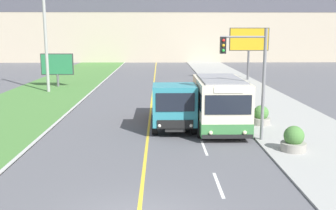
{
  "coord_description": "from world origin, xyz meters",
  "views": [
    {
      "loc": [
        0.65,
        -10.15,
        5.43
      ],
      "look_at": [
        1.1,
        11.44,
        1.4
      ],
      "focal_mm": 42.0,
      "sensor_mm": 36.0,
      "label": 1
    }
  ],
  "objects": [
    {
      "name": "lane_marking_centre",
      "position": [
        0.32,
        1.45,
        0.0
      ],
      "size": [
        2.88,
        140.0,
        0.01
      ],
      "color": "gold",
      "rests_on": "ground_plane"
    },
    {
      "name": "city_bus",
      "position": [
        3.96,
        11.11,
        1.49
      ],
      "size": [
        2.72,
        5.5,
        2.95
      ],
      "color": "beige",
      "rests_on": "ground_plane"
    },
    {
      "name": "dump_truck",
      "position": [
        1.43,
        11.53,
        1.31
      ],
      "size": [
        2.43,
        6.8,
        2.65
      ],
      "color": "black",
      "rests_on": "ground_plane"
    },
    {
      "name": "utility_pole_far",
      "position": [
        -9.6,
        25.79,
        5.64
      ],
      "size": [
        1.8,
        0.28,
        11.17
      ],
      "color": "#9E9E99",
      "rests_on": "ground_plane"
    },
    {
      "name": "traffic_light_mast",
      "position": [
        5.09,
        8.92,
        3.57
      ],
      "size": [
        2.28,
        0.32,
        5.59
      ],
      "color": "slate",
      "rests_on": "ground_plane"
    },
    {
      "name": "billboard_large",
      "position": [
        10.69,
        34.27,
        4.4
      ],
      "size": [
        4.44,
        0.24,
        5.89
      ],
      "color": "#59595B",
      "rests_on": "ground_plane"
    },
    {
      "name": "billboard_small",
      "position": [
        -9.59,
        29.24,
        2.18
      ],
      "size": [
        3.21,
        0.24,
        3.32
      ],
      "color": "#59595B",
      "rests_on": "ground_plane"
    },
    {
      "name": "planter_round_near",
      "position": [
        6.74,
        7.0,
        0.58
      ],
      "size": [
        1.15,
        1.15,
        1.16
      ],
      "color": "gray",
      "rests_on": "sidewalk_right"
    },
    {
      "name": "planter_round_second",
      "position": [
        6.57,
        12.22,
        0.57
      ],
      "size": [
        1.1,
        1.1,
        1.13
      ],
      "color": "gray",
      "rests_on": "sidewalk_right"
    },
    {
      "name": "planter_round_third",
      "position": [
        6.79,
        17.45,
        0.61
      ],
      "size": [
        1.22,
        1.22,
        1.23
      ],
      "color": "gray",
      "rests_on": "sidewalk_right"
    },
    {
      "name": "planter_round_far",
      "position": [
        6.69,
        22.68,
        0.6
      ],
      "size": [
        1.18,
        1.18,
        1.2
      ],
      "color": "gray",
      "rests_on": "sidewalk_right"
    }
  ]
}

